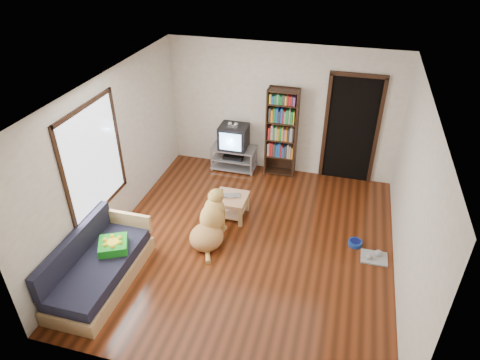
% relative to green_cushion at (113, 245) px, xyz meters
% --- Properties ---
extents(ground, '(5.00, 5.00, 0.00)m').
position_rel_green_cushion_xyz_m(ground, '(1.75, 1.11, -0.49)').
color(ground, '#612710').
rests_on(ground, ground).
extents(ceiling, '(5.00, 5.00, 0.00)m').
position_rel_green_cushion_xyz_m(ceiling, '(1.75, 1.11, 2.11)').
color(ceiling, white).
rests_on(ceiling, ground).
extents(wall_back, '(4.50, 0.00, 4.50)m').
position_rel_green_cushion_xyz_m(wall_back, '(1.75, 3.61, 0.81)').
color(wall_back, silver).
rests_on(wall_back, ground).
extents(wall_front, '(4.50, 0.00, 4.50)m').
position_rel_green_cushion_xyz_m(wall_front, '(1.75, -1.39, 0.81)').
color(wall_front, silver).
rests_on(wall_front, ground).
extents(wall_left, '(0.00, 5.00, 5.00)m').
position_rel_green_cushion_xyz_m(wall_left, '(-0.50, 1.11, 0.81)').
color(wall_left, silver).
rests_on(wall_left, ground).
extents(wall_right, '(0.00, 5.00, 5.00)m').
position_rel_green_cushion_xyz_m(wall_right, '(4.00, 1.11, 0.81)').
color(wall_right, silver).
rests_on(wall_right, ground).
extents(green_cushion, '(0.53, 0.53, 0.13)m').
position_rel_green_cushion_xyz_m(green_cushion, '(0.00, 0.00, 0.00)').
color(green_cushion, '#1C971B').
rests_on(green_cushion, sofa).
extents(laptop, '(0.39, 0.30, 0.03)m').
position_rel_green_cushion_xyz_m(laptop, '(1.25, 1.72, -0.07)').
color(laptop, '#B8B8BC').
rests_on(laptop, coffee_table).
extents(dog_bowl, '(0.22, 0.22, 0.08)m').
position_rel_green_cushion_xyz_m(dog_bowl, '(3.40, 1.52, -0.45)').
color(dog_bowl, navy).
rests_on(dog_bowl, ground).
extents(grey_rag, '(0.40, 0.32, 0.03)m').
position_rel_green_cushion_xyz_m(grey_rag, '(3.70, 1.27, -0.47)').
color(grey_rag, '#A0A0A0').
rests_on(grey_rag, ground).
extents(window, '(0.03, 1.46, 1.70)m').
position_rel_green_cushion_xyz_m(window, '(-0.48, 0.61, 1.01)').
color(window, white).
rests_on(window, wall_left).
extents(doorway, '(1.03, 0.05, 2.19)m').
position_rel_green_cushion_xyz_m(doorway, '(3.10, 3.59, 0.63)').
color(doorway, black).
rests_on(doorway, wall_back).
extents(tv_stand, '(0.90, 0.45, 0.50)m').
position_rel_green_cushion_xyz_m(tv_stand, '(0.85, 3.36, -0.22)').
color(tv_stand, '#99999E').
rests_on(tv_stand, ground).
extents(crt_tv, '(0.55, 0.52, 0.58)m').
position_rel_green_cushion_xyz_m(crt_tv, '(0.85, 3.38, 0.26)').
color(crt_tv, black).
rests_on(crt_tv, tv_stand).
extents(bookshelf, '(0.60, 0.30, 1.80)m').
position_rel_green_cushion_xyz_m(bookshelf, '(1.80, 3.45, 0.51)').
color(bookshelf, black).
rests_on(bookshelf, ground).
extents(sofa, '(0.80, 1.80, 0.80)m').
position_rel_green_cushion_xyz_m(sofa, '(-0.12, -0.28, -0.23)').
color(sofa, tan).
rests_on(sofa, ground).
extents(coffee_table, '(0.55, 0.55, 0.40)m').
position_rel_green_cushion_xyz_m(coffee_table, '(1.25, 1.75, -0.21)').
color(coffee_table, tan).
rests_on(coffee_table, ground).
extents(dog, '(0.61, 1.06, 0.87)m').
position_rel_green_cushion_xyz_m(dog, '(1.12, 1.04, -0.17)').
color(dog, tan).
rests_on(dog, ground).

